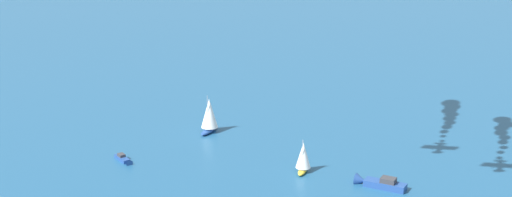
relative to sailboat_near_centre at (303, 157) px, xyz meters
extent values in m
ellipsoid|color=gold|center=(-0.23, 0.14, -3.14)|extent=(6.04, 4.64, 0.85)
cylinder|color=#B2B2B7|center=(-0.61, 0.38, 0.76)|extent=(0.14, 0.14, 6.96)
cone|color=white|center=(0.03, -0.02, 0.42)|extent=(4.59, 4.59, 5.92)
cube|color=#23478C|center=(-13.07, -13.75, -2.86)|extent=(8.11, 8.39, 1.41)
cone|color=#23478C|center=(-9.38, -9.80, -2.86)|extent=(3.61, 3.59, 2.83)
cube|color=#38383D|center=(-13.53, -14.23, -1.62)|extent=(3.77, 3.81, 1.06)
cube|color=#23478C|center=(17.72, 37.94, -3.15)|extent=(5.40, 3.25, 0.82)
cone|color=#23478C|center=(14.75, 36.90, -3.15)|extent=(1.79, 1.99, 1.65)
cube|color=#38383D|center=(18.09, 38.06, -2.43)|extent=(2.14, 1.84, 0.62)
ellipsoid|color=#23478C|center=(30.89, 14.62, -3.03)|extent=(7.31, 6.53, 1.08)
cylinder|color=#B2B2B7|center=(30.45, 14.98, 1.93)|extent=(0.14, 0.14, 8.84)
cone|color=white|center=(31.19, 14.37, 1.49)|extent=(5.95, 5.95, 7.52)
camera|label=1|loc=(-147.02, 52.08, 61.90)|focal=53.13mm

